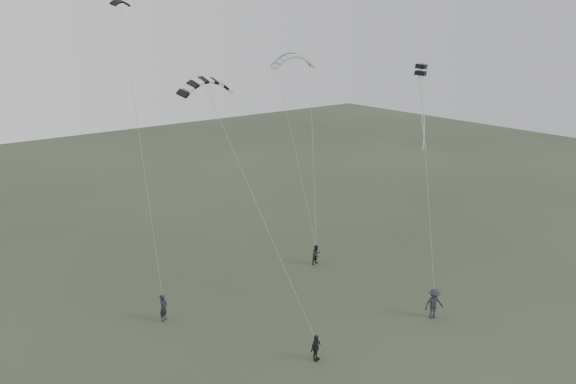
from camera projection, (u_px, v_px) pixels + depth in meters
ground at (327, 324)px, 34.10m from camera, size 140.00×140.00×0.00m
flyer_left at (164, 308)px, 34.32m from camera, size 0.74×0.69×1.71m
flyer_right at (316, 255)px, 42.44m from camera, size 0.79×0.65×1.53m
flyer_center at (316, 348)px, 30.27m from camera, size 0.95×0.61×1.51m
flyer_far at (434, 304)px, 34.58m from camera, size 1.44×1.12×1.95m
kite_dark_small at (120, 1)px, 33.21m from camera, size 1.48×1.11×0.59m
kite_pale_large at (294, 56)px, 44.24m from camera, size 3.76×1.92×1.65m
kite_striped at (206, 80)px, 30.47m from camera, size 3.18×1.16×1.40m
kite_box at (421, 70)px, 37.58m from camera, size 0.89×0.92×0.78m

